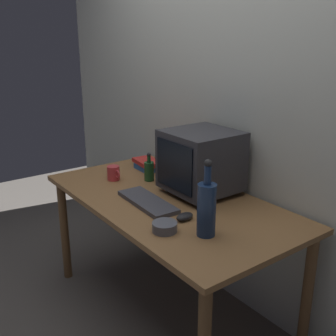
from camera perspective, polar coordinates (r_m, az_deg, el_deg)
name	(u,v)px	position (r m, az deg, el deg)	size (l,w,h in m)	color
ground_plane	(168,309)	(2.69, 0.00, -19.21)	(6.00, 6.00, 0.00)	#56514C
back_wall	(231,103)	(2.48, 8.88, 9.00)	(4.00, 0.08, 2.50)	beige
desk	(168,212)	(2.35, 0.00, -6.19)	(1.57, 0.82, 0.75)	olive
crt_monitor	(201,161)	(2.34, 4.63, 0.92)	(0.38, 0.39, 0.37)	#333338
keyboard	(148,202)	(2.24, -2.89, -4.76)	(0.42, 0.15, 0.02)	#3F3F47
computer_mouse	(185,217)	(2.05, 2.36, -6.82)	(0.06, 0.10, 0.04)	black
bottle_tall	(207,207)	(1.86, 5.43, -5.52)	(0.09, 0.09, 0.37)	navy
bottle_short	(149,170)	(2.57, -2.67, -0.32)	(0.06, 0.06, 0.18)	#1E4C23
book_stack	(148,164)	(2.80, -2.77, 0.49)	(0.23, 0.16, 0.07)	#28569E
mug	(114,173)	(2.61, -7.63, -0.71)	(0.12, 0.08, 0.09)	#CC383D
cd_spindle	(165,227)	(1.93, -0.47, -8.26)	(0.12, 0.12, 0.04)	#595B66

